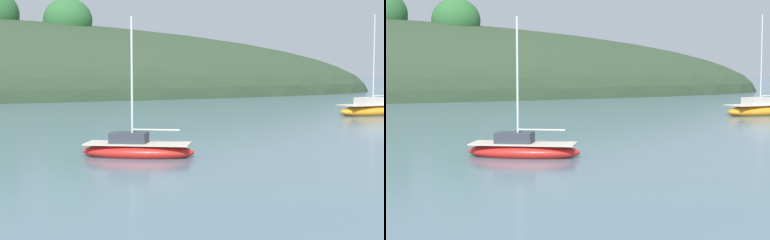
# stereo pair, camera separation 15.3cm
# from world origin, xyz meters

# --- Properties ---
(sailboat_teal_outer) EXTENTS (4.97, 3.63, 6.01)m
(sailboat_teal_outer) POSITION_xyz_m (-3.56, 17.02, 0.31)
(sailboat_teal_outer) COLOR red
(sailboat_teal_outer) RESTS_ON ground
(sailboat_blue_center) EXTENTS (7.07, 2.99, 8.12)m
(sailboat_blue_center) POSITION_xyz_m (20.31, 32.92, 0.41)
(sailboat_blue_center) COLOR orange
(sailboat_blue_center) RESTS_ON ground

